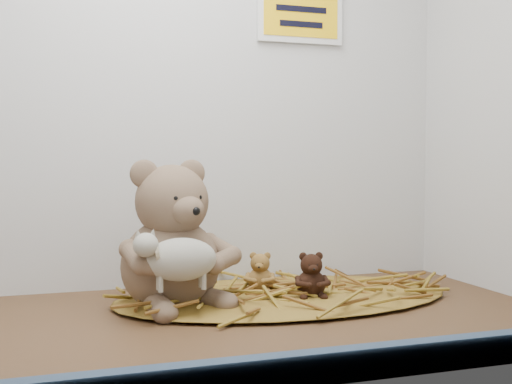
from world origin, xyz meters
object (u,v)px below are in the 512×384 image
object	(u,v)px
mini_teddy_brown	(311,273)
mini_teddy_tan	(260,270)
toy_lamb	(181,259)
main_teddy	(170,234)

from	to	relation	value
mini_teddy_brown	mini_teddy_tan	bearing A→B (deg)	146.01
toy_lamb	mini_teddy_tan	size ratio (longest dim) A/B	2.04
toy_lamb	mini_teddy_tan	xyz separation A→B (cm)	(16.94, 12.49, -4.65)
toy_lamb	mini_teddy_tan	bearing A→B (deg)	36.41
toy_lamb	mini_teddy_tan	world-z (taller)	toy_lamb
toy_lamb	mini_teddy_brown	bearing A→B (deg)	12.54
main_teddy	mini_teddy_tan	world-z (taller)	main_teddy
main_teddy	toy_lamb	distance (cm)	9.34
toy_lamb	mini_teddy_brown	size ratio (longest dim) A/B	1.85
main_teddy	mini_teddy_tan	xyz separation A→B (cm)	(16.94, 3.64, -7.62)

